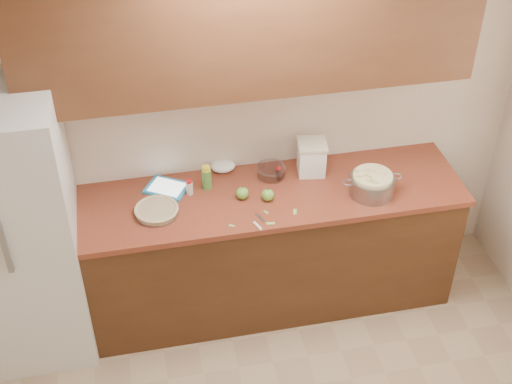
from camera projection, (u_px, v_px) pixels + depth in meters
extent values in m
plane|color=white|center=(347.00, 61.00, 2.26)|extent=(3.60, 3.60, 0.00)
plane|color=beige|center=(245.00, 115.00, 4.45)|extent=(3.60, 0.00, 3.60)
cube|color=#4B2915|center=(255.00, 251.00, 4.73)|extent=(2.60, 0.65, 0.88)
cube|color=brown|center=(255.00, 197.00, 4.44)|extent=(2.64, 0.68, 0.04)
cube|color=#58311A|center=(249.00, 31.00, 3.92)|extent=(2.60, 0.34, 0.70)
cube|color=silver|center=(17.00, 231.00, 4.19)|extent=(0.70, 0.70, 1.80)
cylinder|color=silver|center=(157.00, 211.00, 4.28)|extent=(0.28, 0.28, 0.04)
cylinder|color=tan|center=(157.00, 211.00, 4.28)|extent=(0.25, 0.25, 0.03)
torus|color=tan|center=(156.00, 209.00, 4.27)|extent=(0.27, 0.27, 0.02)
cylinder|color=gray|center=(372.00, 185.00, 4.41)|extent=(0.28, 0.28, 0.12)
torus|color=gray|center=(348.00, 182.00, 4.36)|extent=(0.07, 0.07, 0.01)
torus|color=gray|center=(396.00, 176.00, 4.41)|extent=(0.07, 0.07, 0.01)
cylinder|color=beige|center=(372.00, 183.00, 4.40)|extent=(0.24, 0.24, 0.13)
cube|color=white|center=(311.00, 159.00, 4.56)|extent=(0.19, 0.19, 0.21)
cube|color=beige|center=(312.00, 144.00, 4.49)|extent=(0.21, 0.21, 0.02)
cube|color=#2A95CD|center=(167.00, 188.00, 4.47)|extent=(0.31, 0.29, 0.02)
cube|color=white|center=(167.00, 187.00, 4.47)|extent=(0.25, 0.24, 0.00)
cube|color=gray|center=(260.00, 218.00, 4.26)|extent=(0.05, 0.09, 0.00)
cylinder|color=white|center=(258.00, 226.00, 4.19)|extent=(0.04, 0.08, 0.02)
cylinder|color=#4C8C38|center=(207.00, 179.00, 4.45)|extent=(0.06, 0.06, 0.13)
cylinder|color=yellow|center=(206.00, 169.00, 4.40)|extent=(0.05, 0.05, 0.03)
cylinder|color=beige|center=(190.00, 188.00, 4.41)|extent=(0.04, 0.04, 0.09)
cylinder|color=red|center=(189.00, 181.00, 4.38)|extent=(0.04, 0.04, 0.02)
cylinder|color=black|center=(278.00, 174.00, 4.54)|extent=(0.03, 0.03, 0.07)
cylinder|color=red|center=(279.00, 169.00, 4.52)|extent=(0.03, 0.03, 0.01)
cylinder|color=silver|center=(271.00, 171.00, 4.57)|extent=(0.18, 0.18, 0.07)
torus|color=silver|center=(271.00, 167.00, 4.55)|extent=(0.19, 0.19, 0.01)
ellipsoid|color=white|center=(223.00, 166.00, 4.62)|extent=(0.17, 0.14, 0.07)
sphere|color=#659E33|center=(242.00, 193.00, 4.38)|extent=(0.08, 0.08, 0.08)
cylinder|color=#3F2D19|center=(242.00, 187.00, 4.35)|extent=(0.01, 0.01, 0.01)
sphere|color=#659E33|center=(268.00, 195.00, 4.37)|extent=(0.08, 0.08, 0.08)
cylinder|color=#3F2D19|center=(268.00, 189.00, 4.34)|extent=(0.01, 0.01, 0.01)
cube|color=#87BD5C|center=(232.00, 226.00, 4.20)|extent=(0.04, 0.03, 0.00)
cube|color=#87BD5C|center=(266.00, 212.00, 4.30)|extent=(0.03, 0.04, 0.00)
cube|color=#87BD5C|center=(295.00, 212.00, 4.30)|extent=(0.03, 0.05, 0.00)
cube|color=#87BD5C|center=(271.00, 223.00, 4.21)|extent=(0.05, 0.03, 0.00)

